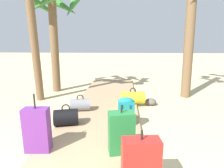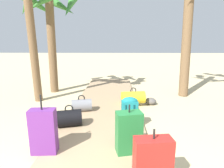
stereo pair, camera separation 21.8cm
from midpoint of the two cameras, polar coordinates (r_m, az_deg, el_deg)
The scene contains 12 objects.
ground_plane at distance 4.22m, azimuth -1.68°, elevation -10.42°, with size 60.00×60.00×0.00m, color #CCB789.
boardwalk at distance 4.86m, azimuth -0.83°, elevation -6.76°, with size 1.65×7.05×0.08m, color tan.
duffel_bag_yellow at distance 4.88m, azimuth 7.83°, elevation -4.28°, with size 0.66×0.42×0.44m.
suitcase_purple at distance 2.91m, azimuth -20.46°, elevation -13.37°, with size 0.37×0.21×0.88m.
backpack_teal at distance 3.62m, azimuth 6.20°, elevation -8.19°, with size 0.32×0.22×0.55m.
duffel_bag_grey at distance 4.40m, azimuth -8.52°, elevation -6.44°, with size 0.52×0.37×0.39m.
suitcase_green at distance 2.72m, azimuth 5.29°, elevation -14.99°, with size 0.40×0.29×0.73m.
suitcase_red at distance 2.26m, azimuth 11.99°, elevation -22.73°, with size 0.45×0.25×0.66m.
duffel_bag_black at distance 3.69m, azimuth -12.54°, elevation -10.16°, with size 0.53×0.42×0.43m.
palm_tree_near_left at distance 6.63m, azimuth -17.25°, elevation 20.48°, with size 2.05×2.15×3.46m.
rock_left_far at distance 4.05m, azimuth -22.43°, elevation -11.19°, with size 0.26×0.26×0.16m, color gray.
rock_right_far at distance 5.13m, azimuth 13.30°, elevation -5.44°, with size 0.29×0.31×0.18m, color #5B5651.
Camera 1 is at (0.51, -1.04, 1.64)m, focal length 29.07 mm.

